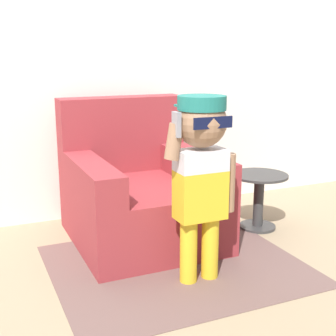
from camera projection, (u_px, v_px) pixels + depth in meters
ground_plane at (156, 239)px, 3.30m from camera, size 10.00×10.00×0.00m
wall_back at (121, 50)px, 3.61m from camera, size 10.00×0.05×2.60m
armchair at (139, 192)px, 3.26m from camera, size 0.93×1.04×0.96m
person_child at (201, 161)px, 2.54m from camera, size 0.43×0.32×1.06m
side_table at (259, 195)px, 3.45m from camera, size 0.41×0.41×0.41m
rug at (177, 265)px, 2.88m from camera, size 1.49×1.26×0.01m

